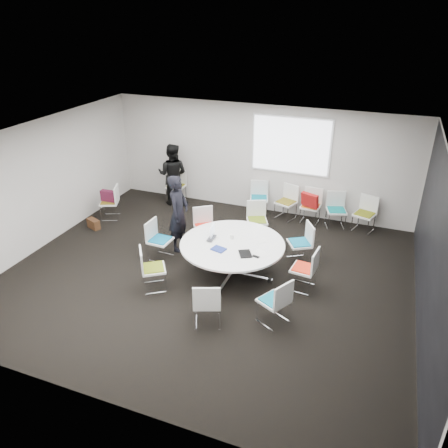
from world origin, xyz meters
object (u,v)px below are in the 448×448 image
(chair_ring_c, at_px, (257,227))
(chair_back_a, at_px, (259,204))
(laptop, at_px, (214,239))
(cup, at_px, (232,237))
(chair_ring_h, at_px, (274,309))
(chair_back_b, at_px, (286,208))
(conference_table, at_px, (232,252))
(chair_person_back, at_px, (176,192))
(chair_ring_b, at_px, (300,250))
(chair_spare_left, at_px, (111,208))
(chair_ring_g, at_px, (207,311))
(chair_ring_d, at_px, (205,234))
(maroon_bag, at_px, (109,196))
(chair_back_c, at_px, (310,212))
(brown_bag, at_px, (94,224))
(chair_ring_e, at_px, (160,247))
(chair_back_d, at_px, (336,217))
(chair_back_e, at_px, (364,221))
(person_main, at_px, (179,213))
(person_back, at_px, (173,174))
(chair_ring_f, at_px, (153,276))
(chair_ring_a, at_px, (304,276))

(chair_ring_c, xyz_separation_m, chair_back_a, (-0.34, 1.28, 0.00))
(laptop, bearing_deg, cup, -65.59)
(chair_ring_h, bearing_deg, chair_back_b, 39.23)
(conference_table, xyz_separation_m, chair_person_back, (-2.75, 2.99, -0.25))
(chair_ring_b, xyz_separation_m, chair_spare_left, (-5.01, 0.41, 0.00))
(chair_spare_left, bearing_deg, chair_back_b, -92.02)
(chair_ring_g, bearing_deg, chair_ring_d, 92.79)
(chair_person_back, height_order, maroon_bag, chair_person_back)
(chair_back_c, relative_size, brown_bag, 2.44)
(chair_ring_h, relative_size, brown_bag, 2.44)
(chair_ring_e, distance_m, chair_back_d, 4.41)
(conference_table, distance_m, chair_ring_h, 1.68)
(chair_ring_g, bearing_deg, chair_spare_left, 121.70)
(chair_back_d, bearing_deg, chair_ring_e, 22.99)
(chair_ring_e, relative_size, chair_back_c, 1.00)
(chair_ring_e, relative_size, brown_bag, 2.44)
(conference_table, bearing_deg, chair_back_a, 96.50)
(maroon_bag, bearing_deg, cup, -17.75)
(chair_ring_b, xyz_separation_m, chair_person_back, (-3.92, 2.00, 0.00))
(chair_back_d, xyz_separation_m, chair_back_e, (0.67, 0.02, 0.00))
(person_main, xyz_separation_m, maroon_bag, (-2.37, 0.78, -0.25))
(person_back, bearing_deg, cup, 127.01)
(chair_ring_g, distance_m, chair_back_d, 4.81)
(chair_back_b, xyz_separation_m, chair_back_d, (1.27, -0.05, 0.00))
(person_back, bearing_deg, chair_ring_g, 114.71)
(brown_bag, bearing_deg, chair_ring_f, -33.17)
(brown_bag, bearing_deg, person_back, 60.91)
(person_main, relative_size, laptop, 5.66)
(chair_back_c, relative_size, laptop, 2.86)
(chair_ring_d, bearing_deg, chair_back_a, -143.83)
(brown_bag, bearing_deg, chair_ring_d, 4.37)
(person_back, xyz_separation_m, cup, (2.68, -2.65, -0.08))
(chair_ring_d, bearing_deg, maroon_bag, -44.29)
(conference_table, distance_m, chair_spare_left, 4.09)
(chair_ring_f, height_order, chair_back_d, same)
(person_main, xyz_separation_m, laptop, (1.07, -0.60, -0.13))
(chair_back_a, bearing_deg, person_main, 48.07)
(chair_ring_b, bearing_deg, chair_back_d, -44.53)
(chair_ring_e, distance_m, chair_back_a, 3.24)
(chair_person_back, bearing_deg, brown_bag, 64.26)
(conference_table, bearing_deg, chair_back_d, 60.71)
(chair_ring_e, bearing_deg, person_main, 163.79)
(person_back, bearing_deg, chair_back_b, 174.74)
(chair_ring_a, bearing_deg, chair_ring_h, 173.05)
(chair_ring_f, xyz_separation_m, chair_back_b, (1.64, 4.00, 0.00))
(maroon_bag, bearing_deg, chair_spare_left, 22.77)
(chair_spare_left, bearing_deg, chair_ring_c, -108.02)
(conference_table, bearing_deg, laptop, 177.62)
(chair_person_back, relative_size, person_main, 0.51)
(conference_table, xyz_separation_m, chair_back_b, (0.39, 3.00, -0.25))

